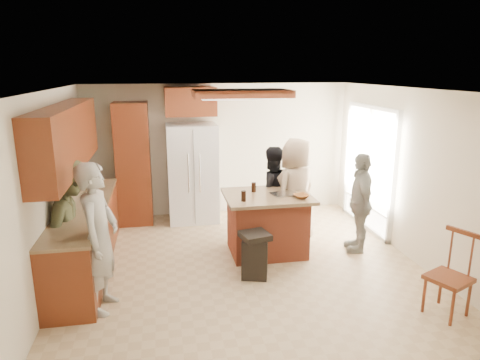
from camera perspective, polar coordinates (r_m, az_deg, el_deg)
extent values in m
plane|color=tan|center=(6.29, 0.54, -11.41)|extent=(5.00, 5.00, 0.00)
plane|color=white|center=(5.66, 0.60, 11.98)|extent=(5.00, 5.00, 0.00)
plane|color=beige|center=(8.26, -2.80, 4.05)|extent=(5.00, 0.00, 5.00)
plane|color=beige|center=(3.57, 8.48, -10.55)|extent=(5.00, 0.00, 5.00)
plane|color=beige|center=(5.92, -23.93, -1.46)|extent=(0.00, 5.00, 5.00)
plane|color=beige|center=(6.78, 21.77, 0.68)|extent=(0.00, 5.00, 5.00)
cube|color=white|center=(7.83, 16.90, 1.34)|extent=(0.02, 1.60, 2.10)
cube|color=white|center=(7.82, 16.77, 1.34)|extent=(0.08, 1.72, 2.10)
cube|color=maroon|center=(5.86, 0.21, 11.48)|extent=(1.30, 0.70, 0.10)
cube|color=white|center=(5.86, 0.21, 10.89)|extent=(1.10, 0.50, 0.02)
cube|color=olive|center=(8.91, 25.13, -5.22)|extent=(3.00, 3.00, 0.10)
cube|color=#593319|center=(9.52, 27.18, 2.33)|extent=(1.40, 1.60, 2.00)
imported|color=#9C9B94|center=(5.18, -18.29, -7.36)|extent=(0.59, 0.73, 1.78)
imported|color=black|center=(7.11, 4.16, -1.66)|extent=(0.81, 0.57, 1.54)
imported|color=tan|center=(6.88, 7.44, -1.54)|extent=(1.00, 0.92, 1.72)
imported|color=gray|center=(6.81, 15.68, -2.91)|extent=(0.68, 0.99, 1.55)
imported|color=#34361F|center=(5.89, -21.49, -5.45)|extent=(0.63, 1.14, 1.68)
cube|color=maroon|center=(6.48, -19.82, -7.29)|extent=(0.60, 3.00, 0.88)
cube|color=#846B4C|center=(6.33, -20.18, -3.41)|extent=(0.64, 3.00, 0.04)
cube|color=maroon|center=(6.14, -22.12, 5.24)|extent=(0.35, 3.00, 0.85)
cube|color=maroon|center=(7.94, -14.01, 2.10)|extent=(0.60, 0.60, 2.20)
cube|color=maroon|center=(7.79, -6.66, 10.38)|extent=(0.90, 0.60, 0.50)
cube|color=white|center=(7.91, -6.34, 0.91)|extent=(0.90, 0.72, 1.80)
cube|color=gray|center=(7.55, -6.12, 0.27)|extent=(0.01, 0.01, 1.71)
cylinder|color=silver|center=(7.50, -6.89, 0.85)|extent=(0.02, 0.02, 0.70)
cylinder|color=silver|center=(7.52, -5.37, 0.92)|extent=(0.02, 0.02, 0.70)
cube|color=#AA462B|center=(6.59, 3.60, -6.04)|extent=(1.10, 0.85, 0.88)
cube|color=#82634B|center=(6.44, 3.67, -2.17)|extent=(1.28, 1.03, 0.05)
cube|color=silver|center=(6.45, 5.94, -1.87)|extent=(0.45, 0.38, 0.02)
imported|color=brown|center=(6.32, 8.19, -2.13)|extent=(0.25, 0.25, 0.05)
cylinder|color=black|center=(6.09, 0.47, -2.15)|extent=(0.07, 0.07, 0.15)
cylinder|color=black|center=(6.54, 1.83, -0.97)|extent=(0.07, 0.07, 0.15)
cylinder|color=black|center=(6.77, 7.04, -0.54)|extent=(0.07, 0.07, 0.15)
cube|color=black|center=(5.91, 1.99, -10.27)|extent=(0.42, 0.42, 0.55)
cube|color=black|center=(5.78, 2.02, -7.44)|extent=(0.43, 0.43, 0.08)
cube|color=maroon|center=(5.52, 26.06, -11.72)|extent=(0.55, 0.55, 0.05)
cylinder|color=maroon|center=(5.42, 26.45, -15.01)|extent=(0.05, 0.05, 0.44)
cylinder|color=maroon|center=(5.69, 28.19, -13.77)|extent=(0.05, 0.05, 0.44)
cylinder|color=maroon|center=(5.56, 23.34, -13.87)|extent=(0.05, 0.05, 0.44)
cylinder|color=maroon|center=(5.83, 25.18, -12.74)|extent=(0.05, 0.05, 0.44)
cube|color=maroon|center=(5.48, 27.66, -6.19)|extent=(0.20, 0.38, 0.05)
cylinder|color=maroon|center=(5.52, 28.45, -8.93)|extent=(0.03, 0.03, 0.50)
cylinder|color=maroon|center=(5.62, 26.28, -8.26)|extent=(0.03, 0.03, 0.50)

